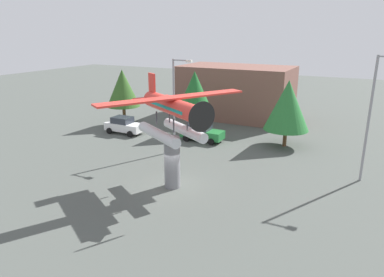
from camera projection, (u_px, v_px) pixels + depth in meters
ground_plane at (173, 187)px, 24.96m from camera, size 140.00×140.00×0.00m
display_pedestal at (172, 162)px, 24.42m from camera, size 1.10×1.10×3.63m
floatplane_monument at (172, 113)px, 23.30m from camera, size 7.03×9.49×4.00m
car_near_white at (124, 125)px, 37.68m from camera, size 4.20×2.02×1.76m
car_mid_green at (202, 132)px, 35.11m from camera, size 4.20×2.02×1.76m
streetlight_primary at (176, 100)px, 30.72m from camera, size 1.84×0.28×8.25m
streetlight_secondary at (373, 112)px, 24.41m from camera, size 1.84×0.28×8.99m
storefront_building at (236, 92)px, 44.32m from camera, size 13.56×7.64×6.34m
tree_west at (123, 88)px, 39.75m from camera, size 3.72×3.72×6.41m
tree_east at (195, 91)px, 36.38m from camera, size 3.66×3.66×6.59m
tree_center_back at (287, 105)px, 32.60m from camera, size 4.16×4.16×6.25m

